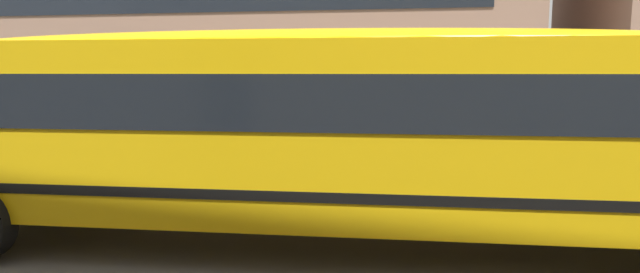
{
  "coord_description": "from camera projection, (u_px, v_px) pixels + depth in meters",
  "views": [
    {
      "loc": [
        2.17,
        -8.8,
        2.44
      ],
      "look_at": [
        0.92,
        -0.85,
        1.43
      ],
      "focal_mm": 28.97,
      "sensor_mm": 36.0,
      "label": 1
    }
  ],
  "objects": [
    {
      "name": "ground_plane",
      "position": [
        277.0,
        209.0,
        9.26
      ],
      "size": [
        400.0,
        400.0,
        0.0
      ],
      "primitive_type": "plane",
      "color": "#54514F"
    },
    {
      "name": "school_bus",
      "position": [
        306.0,
        119.0,
        7.23
      ],
      "size": [
        13.54,
        3.22,
        3.01
      ],
      "rotation": [
        0.0,
        0.0,
        3.17
      ],
      "color": "yellow",
      "rests_on": "ground_plane"
    },
    {
      "name": "lane_centreline",
      "position": [
        277.0,
        209.0,
        9.26
      ],
      "size": [
        110.0,
        0.16,
        0.01
      ],
      "primitive_type": "cube",
      "color": "silver",
      "rests_on": "ground_plane"
    },
    {
      "name": "parked_car_white_by_entrance",
      "position": [
        44.0,
        125.0,
        15.54
      ],
      "size": [
        3.92,
        1.92,
        1.64
      ],
      "rotation": [
        0.0,
        0.0,
        0.01
      ],
      "color": "silver",
      "rests_on": "ground_plane"
    },
    {
      "name": "sidewalk_far",
      "position": [
        333.0,
        147.0,
        16.91
      ],
      "size": [
        120.0,
        3.0,
        0.01
      ],
      "primitive_type": "cube",
      "color": "gray",
      "rests_on": "ground_plane"
    }
  ]
}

